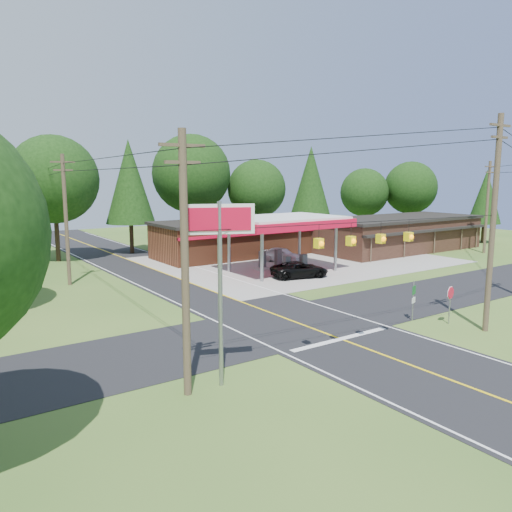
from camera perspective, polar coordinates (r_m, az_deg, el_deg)
ground at (r=28.97m, az=4.67°, el=-7.62°), size 120.00×120.00×0.00m
main_highway at (r=28.97m, az=4.67°, el=-7.61°), size 8.00×120.00×0.02m
cross_road at (r=28.97m, az=4.67°, el=-7.60°), size 70.00×7.00×0.02m
lane_center_yellow at (r=28.96m, az=4.67°, el=-7.57°), size 0.15×110.00×0.00m
gas_canopy at (r=43.72m, az=3.08°, el=3.73°), size 10.60×7.40×4.88m
convenience_store at (r=52.70m, az=-2.74°, el=2.06°), size 16.40×7.55×3.80m
strip_building at (r=59.36m, az=15.93°, el=2.50°), size 20.40×8.75×3.80m
utility_pole_near_right at (r=29.10m, az=25.47°, el=3.56°), size 1.80×0.30×11.50m
utility_pole_near_left at (r=18.59m, az=-8.13°, el=-0.60°), size 1.80×0.30×10.00m
utility_pole_far_left at (r=40.70m, az=-20.90°, el=4.08°), size 1.80×0.30×10.00m
utility_pole_far_right at (r=60.03m, az=24.91°, el=5.23°), size 1.80×0.30×10.00m
utility_pole_north at (r=57.62m, az=-23.52°, el=4.75°), size 0.30×0.30×9.50m
overhead_beacons at (r=22.80m, az=12.51°, el=3.60°), size 17.04×2.04×1.03m
treeline_backdrop at (r=49.05m, az=-12.66°, el=7.87°), size 70.27×51.59×13.30m
suv_car at (r=41.59m, az=5.02°, el=-1.57°), size 5.86×5.86×1.34m
sedan_car at (r=49.12m, az=2.96°, el=0.14°), size 5.64×5.64×1.44m
big_stop_sign at (r=19.24m, az=-4.14°, el=0.79°), size 2.57×1.11×7.37m
octagonal_stop_sign at (r=30.31m, az=21.33°, el=-4.29°), size 0.77×0.19×2.21m
route_sign_post at (r=30.29m, az=17.56°, el=-4.48°), size 0.47×0.19×2.39m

